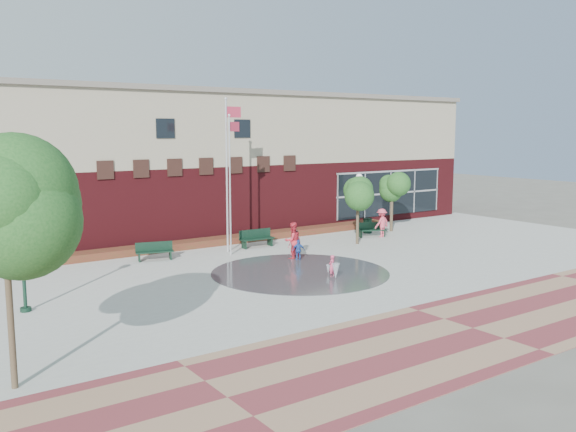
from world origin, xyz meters
TOP-DOWN VIEW (x-y plane):
  - ground at (0.00, 0.00)m, footprint 120.00×120.00m
  - plaza_concrete at (0.00, 4.00)m, footprint 46.00×18.00m
  - paver_band at (0.00, -7.00)m, footprint 46.00×6.00m
  - splash_pad at (0.00, 3.00)m, footprint 8.40×8.40m
  - library_building at (0.00, 17.48)m, footprint 44.40×10.40m
  - flower_bed at (0.00, 11.60)m, footprint 26.00×1.20m
  - flagpole_left at (-0.61, 8.49)m, footprint 0.84×0.36m
  - flagpole_right at (-0.33, 9.29)m, footprint 1.04×0.17m
  - lamp_left at (-12.04, 3.72)m, footprint 0.44×0.44m
  - lamp_right at (9.68, 9.85)m, footprint 0.42×0.42m
  - bench_left at (-4.58, 9.48)m, footprint 1.98×0.99m
  - bench_mid at (1.66, 9.52)m, footprint 2.08×0.64m
  - bench_right at (9.45, 8.32)m, footprint 1.90×1.17m
  - trash_can at (10.23, 9.58)m, footprint 0.60×0.60m
  - tree_big_left at (-13.77, -3.34)m, footprint 3.93×3.93m
  - tree_mid at (7.09, 7.01)m, footprint 2.46×2.46m
  - tree_small_right at (11.99, 9.19)m, footprint 2.25×2.25m
  - water_jet_a at (0.52, 0.99)m, footprint 0.37×0.37m
  - water_jet_b at (0.84, 1.93)m, footprint 0.20×0.20m
  - child_splash at (0.65, 1.44)m, footprint 0.44×0.37m
  - adult_red at (1.54, 5.79)m, footprint 0.97×0.76m
  - adult_pink at (2.02, 6.26)m, footprint 0.81×0.66m
  - child_blue at (1.52, 5.24)m, footprint 0.70×0.53m
  - person_bench at (9.98, 7.99)m, footprint 1.25×0.82m

SIDE VIEW (x-z plane):
  - ground at x=0.00m, z-range 0.00..0.00m
  - flower_bed at x=0.00m, z-range -0.20..0.20m
  - water_jet_a at x=0.52m, z-range -0.36..0.36m
  - water_jet_b at x=0.84m, z-range -0.22..0.22m
  - plaza_concrete at x=0.00m, z-range 0.00..0.01m
  - paver_band at x=0.00m, z-range 0.00..0.01m
  - splash_pad at x=0.00m, z-range 0.00..0.01m
  - bench_right at x=9.45m, z-range -0.16..0.76m
  - bench_left at x=-4.58m, z-range -0.17..0.79m
  - bench_mid at x=1.66m, z-range -0.18..0.85m
  - trash_can at x=10.23m, z-range 0.01..1.00m
  - child_splash at x=0.65m, z-range 0.00..1.04m
  - child_blue at x=1.52m, z-range 0.00..1.11m
  - adult_pink at x=2.02m, z-range 0.00..1.44m
  - person_bench at x=9.98m, z-range 0.00..1.81m
  - adult_red at x=1.54m, z-range 0.00..1.94m
  - lamp_right at x=9.68m, z-range 0.48..4.40m
  - lamp_left at x=-12.04m, z-range 0.51..4.67m
  - tree_small_right at x=11.99m, z-range 0.89..4.73m
  - tree_mid at x=7.09m, z-range 0.95..5.09m
  - flagpole_left at x=-0.61m, z-range 0.43..7.96m
  - tree_big_left at x=-13.77m, z-range 1.35..7.63m
  - library_building at x=0.00m, z-range 0.04..9.24m
  - flagpole_right at x=-0.33m, z-range 0.50..8.94m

